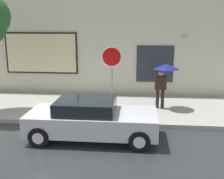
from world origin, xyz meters
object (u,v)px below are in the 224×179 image
Objects in this scene: fire_hydrant at (66,107)px; stop_sign at (112,68)px; pedestrian_with_umbrella at (165,73)px; parked_car at (91,119)px.

stop_sign is (1.79, -0.14, 1.57)m from fire_hydrant.
fire_hydrant is 2.39m from stop_sign.
pedestrian_with_umbrella reaches higher than fire_hydrant.
parked_car reaches higher than fire_hydrant.
parked_car is 1.51× the size of stop_sign.
parked_car is 5.75× the size of fire_hydrant.
stop_sign is at bearing -142.88° from pedestrian_with_umbrella.
fire_hydrant is at bearing -159.88° from pedestrian_with_umbrella.
stop_sign reaches higher than fire_hydrant.
pedestrian_with_umbrella reaches higher than parked_car.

